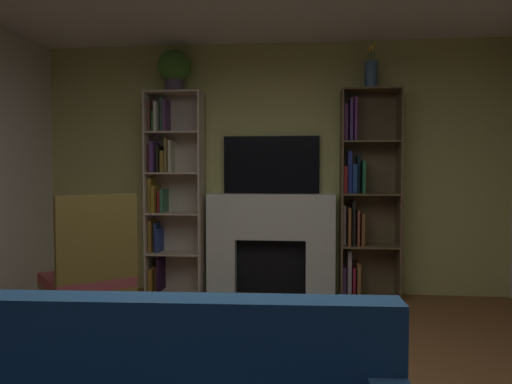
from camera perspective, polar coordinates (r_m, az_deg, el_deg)
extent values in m
cube|color=#BBBD6C|center=(5.38, 1.86, 2.76)|extent=(5.16, 0.06, 2.72)
cube|color=white|center=(5.40, -3.96, -8.57)|extent=(0.31, 0.23, 0.60)
cube|color=white|center=(5.33, 7.51, -8.74)|extent=(0.31, 0.23, 0.60)
cube|color=white|center=(5.26, 1.74, -2.88)|extent=(1.37, 0.23, 0.49)
cube|color=black|center=(5.41, 1.79, -8.54)|extent=(0.75, 0.08, 0.60)
cube|color=#5C5E57|center=(5.15, 1.52, -12.37)|extent=(1.47, 0.30, 0.03)
cube|color=black|center=(5.32, 1.81, 3.21)|extent=(1.04, 0.06, 0.62)
cube|color=beige|center=(5.46, -12.44, -0.13)|extent=(0.02, 0.32, 2.18)
cube|color=beige|center=(5.30, -6.37, -0.16)|extent=(0.02, 0.32, 2.18)
cube|color=beige|center=(5.52, -9.03, -0.07)|extent=(0.61, 0.02, 2.18)
cube|color=beige|center=(5.53, -9.36, -11.42)|extent=(0.57, 0.32, 0.02)
cube|color=#A07125|center=(5.58, -11.90, -9.91)|extent=(0.04, 0.26, 0.25)
cube|color=brown|center=(5.60, -11.38, -9.80)|extent=(0.02, 0.19, 0.26)
cube|color=#250F2C|center=(5.55, -11.03, -9.37)|extent=(0.03, 0.26, 0.36)
cube|color=beige|center=(5.44, -9.40, -7.04)|extent=(0.57, 0.32, 0.02)
cube|color=olive|center=(5.51, -11.98, -5.01)|extent=(0.03, 0.24, 0.35)
cube|color=#303F8B|center=(5.53, -11.48, -5.15)|extent=(0.02, 0.18, 0.32)
cube|color=navy|center=(5.50, -11.17, -5.49)|extent=(0.03, 0.23, 0.26)
cube|color=beige|center=(5.39, -9.43, -2.46)|extent=(0.57, 0.32, 0.02)
cube|color=#A78D2C|center=(5.48, -12.03, -0.33)|extent=(0.03, 0.23, 0.38)
cube|color=olive|center=(5.45, -11.60, -0.78)|extent=(0.04, 0.27, 0.29)
cube|color=#B5232D|center=(5.45, -11.02, -1.08)|extent=(0.02, 0.22, 0.23)
cube|color=#3C7955|center=(5.43, -10.68, -0.99)|extent=(0.03, 0.25, 0.25)
cube|color=beige|center=(5.37, -9.46, 2.19)|extent=(0.57, 0.32, 0.02)
cube|color=#B53B31|center=(5.49, -12.01, 3.87)|extent=(0.03, 0.20, 0.31)
cube|color=#4F3581|center=(5.44, -11.74, 3.99)|extent=(0.04, 0.27, 0.33)
cube|color=black|center=(5.45, -11.18, 3.81)|extent=(0.03, 0.21, 0.29)
cube|color=olive|center=(5.44, -10.66, 3.50)|extent=(0.04, 0.21, 0.23)
cube|color=olive|center=(5.42, -10.27, 4.21)|extent=(0.02, 0.22, 0.37)
cube|color=beige|center=(5.43, -9.85, 4.11)|extent=(0.03, 0.18, 0.35)
cube|color=beige|center=(5.38, -9.50, 6.84)|extent=(0.57, 0.32, 0.02)
cube|color=brown|center=(5.51, -12.11, 8.58)|extent=(0.02, 0.22, 0.34)
cube|color=#3C7B41|center=(5.50, -11.70, 8.02)|extent=(0.03, 0.20, 0.23)
cube|color=beige|center=(5.46, -11.34, 8.53)|extent=(0.03, 0.27, 0.32)
cube|color=#386F47|center=(5.48, -10.77, 8.79)|extent=(0.02, 0.20, 0.37)
cube|color=#583A63|center=(5.46, -10.43, 8.70)|extent=(0.03, 0.22, 0.35)
cube|color=beige|center=(5.43, -9.53, 11.34)|extent=(0.57, 0.32, 0.02)
cube|color=brown|center=(5.20, 9.95, -0.23)|extent=(0.02, 0.31, 2.18)
cube|color=brown|center=(5.28, 16.35, -0.26)|extent=(0.02, 0.31, 2.18)
cube|color=brown|center=(5.38, 12.97, -0.17)|extent=(0.61, 0.02, 2.18)
cube|color=brown|center=(5.39, 13.06, -11.80)|extent=(0.57, 0.31, 0.02)
cube|color=#644281|center=(5.37, 10.23, -10.11)|extent=(0.04, 0.19, 0.30)
cube|color=beige|center=(5.36, 10.82, -9.16)|extent=(0.04, 0.18, 0.48)
cube|color=#A31F33|center=(5.37, 11.31, -10.13)|extent=(0.02, 0.22, 0.30)
cube|color=olive|center=(5.36, 11.84, -9.88)|extent=(0.04, 0.22, 0.34)
cube|color=brown|center=(5.29, 13.11, -6.16)|extent=(0.57, 0.31, 0.02)
cube|color=beige|center=(5.28, 10.24, -3.78)|extent=(0.03, 0.18, 0.42)
cube|color=brown|center=(5.24, 10.78, -3.93)|extent=(0.03, 0.26, 0.40)
cube|color=black|center=(5.27, 11.28, -3.51)|extent=(0.03, 0.22, 0.47)
cube|color=#96523A|center=(5.27, 11.80, -4.07)|extent=(0.02, 0.22, 0.36)
cube|color=brown|center=(5.27, 12.30, -4.23)|extent=(0.03, 0.25, 0.34)
cube|color=brown|center=(5.23, 13.17, -0.24)|extent=(0.57, 0.31, 0.02)
cube|color=#AA2725|center=(5.22, 10.34, 1.43)|extent=(0.03, 0.24, 0.28)
cube|color=#2A3898|center=(5.25, 10.84, 2.28)|extent=(0.04, 0.19, 0.44)
cube|color=navy|center=(5.23, 11.38, 1.54)|extent=(0.04, 0.24, 0.30)
cube|color=#10242D|center=(5.26, 11.81, 2.01)|extent=(0.03, 0.18, 0.39)
cube|color=#226C40|center=(5.23, 12.39, 1.72)|extent=(0.03, 0.25, 0.34)
cube|color=brown|center=(5.24, 13.23, 5.73)|extent=(0.57, 0.31, 0.02)
cube|color=#653267|center=(5.25, 10.40, 7.91)|extent=(0.04, 0.22, 0.38)
cube|color=#52397A|center=(5.25, 11.00, 8.22)|extent=(0.03, 0.23, 0.44)
cube|color=#632C73|center=(5.25, 11.48, 8.29)|extent=(0.03, 0.25, 0.45)
cube|color=brown|center=(5.29, 13.29, 11.54)|extent=(0.57, 0.31, 0.02)
cylinder|color=#564A5E|center=(5.45, -9.51, 12.10)|extent=(0.20, 0.20, 0.13)
sphere|color=#41772A|center=(5.49, -9.52, 14.26)|extent=(0.36, 0.36, 0.36)
cylinder|color=#40668E|center=(5.33, 13.30, 13.13)|extent=(0.13, 0.13, 0.28)
cylinder|color=#4C7F3F|center=(5.38, 13.67, 15.50)|extent=(0.01, 0.01, 0.17)
sphere|color=#E9C34E|center=(5.40, 13.68, 16.39)|extent=(0.04, 0.04, 0.04)
cylinder|color=#4C7F3F|center=(5.37, 13.07, 15.23)|extent=(0.01, 0.01, 0.12)
sphere|color=#E9C34E|center=(5.38, 13.07, 15.84)|extent=(0.04, 0.04, 0.04)
cylinder|color=#4C7F3F|center=(5.34, 13.42, 15.32)|extent=(0.01, 0.01, 0.12)
sphere|color=#E9C34E|center=(5.36, 13.42, 15.97)|extent=(0.04, 0.04, 0.04)
cylinder|color=#4C7F3F|center=(5.35, 13.35, 15.40)|extent=(0.01, 0.01, 0.14)
sphere|color=#E9C34E|center=(5.37, 13.36, 16.14)|extent=(0.04, 0.04, 0.04)
cube|color=#2B5A8D|center=(1.99, -15.28, -17.61)|extent=(2.08, 0.25, 0.42)
cylinder|color=brown|center=(3.90, -21.93, -14.41)|extent=(0.04, 0.04, 0.43)
cylinder|color=brown|center=(4.06, -14.04, -13.60)|extent=(0.04, 0.04, 0.43)
cylinder|color=brown|center=(4.43, -23.77, -12.37)|extent=(0.04, 0.04, 0.43)
cylinder|color=brown|center=(4.58, -16.77, -11.78)|extent=(0.04, 0.04, 0.43)
cube|color=#9B4045|center=(4.17, -19.18, -9.62)|extent=(0.86, 0.86, 0.08)
cube|color=brown|center=(4.18, -19.17, -10.43)|extent=(0.86, 0.86, 0.04)
cube|color=brown|center=(3.85, -18.05, -5.71)|extent=(0.49, 0.45, 0.73)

